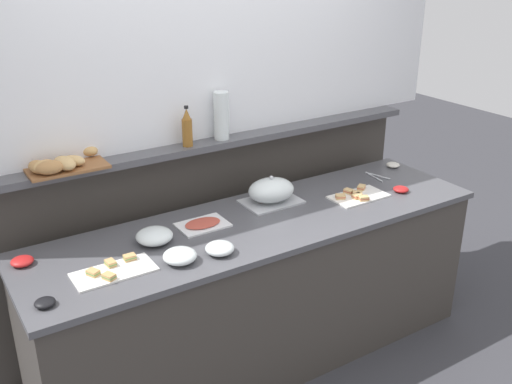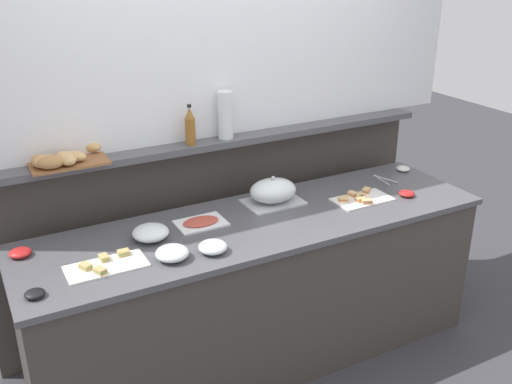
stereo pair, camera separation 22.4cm
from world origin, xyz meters
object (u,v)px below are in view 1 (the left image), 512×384
(serving_cloche, at_px, (271,191))
(bread_basket, at_px, (61,164))
(sandwich_platter_front, at_px, (113,271))
(condiment_bowl_cream, at_px, (393,165))
(sandwich_platter_side, at_px, (357,196))
(water_carafe, at_px, (221,116))
(glass_bowl_small, at_px, (180,256))
(condiment_bowl_dark, at_px, (45,303))
(cold_cuts_platter, at_px, (203,224))
(condiment_bowl_teal, at_px, (22,261))
(glass_bowl_large, at_px, (154,237))
(condiment_bowl_red, at_px, (401,189))
(vinegar_bottle_amber, at_px, (187,128))
(serving_tongs, at_px, (375,176))
(glass_bowl_medium, at_px, (220,249))

(serving_cloche, bearing_deg, bread_basket, 166.14)
(sandwich_platter_front, height_order, condiment_bowl_cream, sandwich_platter_front)
(condiment_bowl_cream, bearing_deg, sandwich_platter_side, -154.52)
(water_carafe, bearing_deg, glass_bowl_small, -132.83)
(water_carafe, bearing_deg, condiment_bowl_dark, -151.23)
(cold_cuts_platter, distance_m, bread_basket, 0.80)
(condiment_bowl_dark, height_order, condiment_bowl_teal, condiment_bowl_teal)
(cold_cuts_platter, bearing_deg, glass_bowl_large, -171.92)
(condiment_bowl_red, bearing_deg, vinegar_bottle_amber, 153.31)
(sandwich_platter_side, height_order, condiment_bowl_cream, sandwich_platter_side)
(condiment_bowl_teal, bearing_deg, glass_bowl_small, -30.40)
(bread_basket, bearing_deg, glass_bowl_small, -60.80)
(glass_bowl_small, xyz_separation_m, condiment_bowl_cream, (1.80, 0.40, -0.01))
(glass_bowl_small, distance_m, condiment_bowl_teal, 0.75)
(condiment_bowl_dark, bearing_deg, vinegar_bottle_amber, 33.46)
(cold_cuts_platter, bearing_deg, serving_cloche, 7.07)
(water_carafe, bearing_deg, serving_cloche, -62.62)
(condiment_bowl_dark, relative_size, bread_basket, 0.22)
(glass_bowl_large, distance_m, condiment_bowl_cream, 1.83)
(serving_tongs, height_order, bread_basket, bread_basket)
(glass_bowl_small, bearing_deg, bread_basket, 119.20)
(sandwich_platter_front, distance_m, glass_bowl_small, 0.32)
(condiment_bowl_cream, relative_size, bread_basket, 0.22)
(glass_bowl_medium, distance_m, water_carafe, 0.92)
(sandwich_platter_side, distance_m, vinegar_bottle_amber, 1.10)
(condiment_bowl_cream, bearing_deg, bread_basket, 174.12)
(condiment_bowl_cream, bearing_deg, condiment_bowl_teal, -179.40)
(glass_bowl_large, distance_m, glass_bowl_medium, 0.36)
(condiment_bowl_dark, bearing_deg, condiment_bowl_teal, 90.40)
(serving_cloche, relative_size, glass_bowl_small, 2.07)
(glass_bowl_small, relative_size, serving_tongs, 0.88)
(sandwich_platter_side, bearing_deg, water_carafe, 141.20)
(water_carafe, bearing_deg, glass_bowl_large, -147.29)
(sandwich_platter_side, height_order, condiment_bowl_dark, sandwich_platter_side)
(glass_bowl_medium, height_order, condiment_bowl_red, glass_bowl_medium)
(vinegar_bottle_amber, bearing_deg, condiment_bowl_dark, -146.54)
(condiment_bowl_teal, bearing_deg, condiment_bowl_cream, 0.60)
(sandwich_platter_side, distance_m, cold_cuts_platter, 0.98)
(glass_bowl_medium, xyz_separation_m, condiment_bowl_dark, (-0.85, -0.00, -0.01))
(sandwich_platter_side, relative_size, glass_bowl_small, 2.14)
(serving_tongs, xyz_separation_m, vinegar_bottle_amber, (-1.20, 0.31, 0.44))
(cold_cuts_platter, height_order, condiment_bowl_red, condiment_bowl_red)
(condiment_bowl_dark, xyz_separation_m, vinegar_bottle_amber, (1.02, 0.67, 0.43))
(condiment_bowl_dark, relative_size, condiment_bowl_teal, 0.83)
(bread_basket, bearing_deg, condiment_bowl_red, -16.78)
(glass_bowl_large, bearing_deg, serving_tongs, 2.91)
(condiment_bowl_teal, height_order, serving_tongs, condiment_bowl_teal)
(serving_cloche, distance_m, condiment_bowl_red, 0.82)
(serving_cloche, height_order, condiment_bowl_red, serving_cloche)
(sandwich_platter_front, height_order, condiment_bowl_teal, condiment_bowl_teal)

